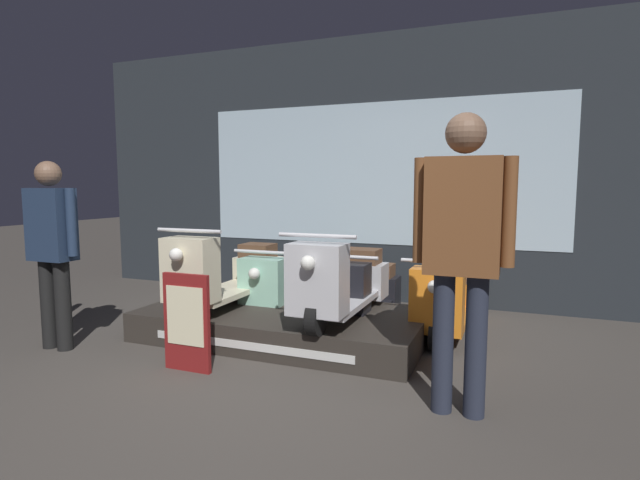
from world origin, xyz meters
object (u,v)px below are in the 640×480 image
Objects in this scene: scooter_display_left at (227,274)px; scooter_backrow_2 at (446,301)px; person_right_browsing at (462,238)px; street_bollard at (52,283)px; price_sign_board at (187,322)px; person_left_browsing at (52,242)px; scooter_backrow_0 at (289,288)px; scooter_backrow_1 at (363,294)px; scooter_display_right at (342,282)px.

scooter_display_left reaches higher than scooter_backrow_2.
person_right_browsing is 4.26m from street_bollard.
scooter_display_left is at bearing 104.85° from price_sign_board.
price_sign_board is 2.25m from street_bollard.
person_left_browsing is at bearing 180.00° from person_right_browsing.
person_left_browsing is 3.38m from person_right_browsing.
person_left_browsing is at bearing -138.70° from scooter_display_left.
person_right_browsing is (1.98, -1.74, 0.79)m from scooter_backrow_0.
scooter_backrow_1 is (1.12, 0.77, -0.26)m from scooter_display_left.
scooter_backrow_1 is at bearing 37.94° from person_left_browsing.
scooter_display_right is at bearing 138.45° from person_right_browsing.
scooter_display_left is 1.52m from person_left_browsing.
scooter_backrow_1 reaches higher than price_sign_board.
scooter_display_left is at bearing 10.79° from street_bollard.
scooter_backrow_2 is at bearing 100.01° from person_right_browsing.
scooter_display_left is at bearing -158.63° from scooter_backrow_2.
person_right_browsing is at bearing -0.00° from person_left_browsing.
scooter_display_left reaches higher than street_bollard.
scooter_backrow_1 is at bearing 123.23° from person_right_browsing.
scooter_display_left is 1.39m from scooter_backrow_1.
price_sign_board is at bearing -90.82° from scooter_backrow_0.
person_left_browsing reaches higher than price_sign_board.
price_sign_board is (-2.00, -0.02, -0.72)m from person_right_browsing.
person_right_browsing is 2.13m from price_sign_board.
scooter_backrow_1 and scooter_backrow_2 have the same top height.
scooter_backrow_0 is 1.00× the size of scooter_backrow_1.
scooter_display_left is 1.00× the size of scooter_backrow_1.
scooter_backrow_2 is at bearing 46.17° from price_sign_board.
person_right_browsing is at bearing -41.55° from scooter_display_right.
person_left_browsing is at bearing -38.40° from street_bollard.
scooter_backrow_1 is 1.00× the size of scooter_backrow_2.
scooter_display_right is at bearing 0.00° from scooter_display_left.
scooter_display_right is at bearing 6.73° from street_bollard.
person_right_browsing reaches higher than price_sign_board.
street_bollard is at bearing 171.56° from person_right_browsing.
person_left_browsing is at bearing -156.77° from scooter_display_right.
person_right_browsing reaches higher than scooter_backrow_2.
person_left_browsing reaches higher than scooter_display_left.
scooter_backrow_0 is at bearing 138.59° from person_right_browsing.
scooter_backrow_2 is 3.58m from person_left_browsing.
scooter_backrow_2 is at bearing 16.32° from street_bollard.
price_sign_board is 0.92× the size of street_bollard.
street_bollard is (-0.78, 0.62, -0.53)m from person_left_browsing.
scooter_backrow_0 is 0.87× the size of person_right_browsing.
person_left_browsing is at bearing 179.12° from price_sign_board.
scooter_backrow_2 is at bearing 29.59° from person_left_browsing.
scooter_backrow_0 is 0.99× the size of person_left_browsing.
scooter_backrow_1 is 2.12× the size of price_sign_board.
scooter_display_right is 3.08m from street_bollard.
person_right_browsing reaches higher than scooter_backrow_1.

